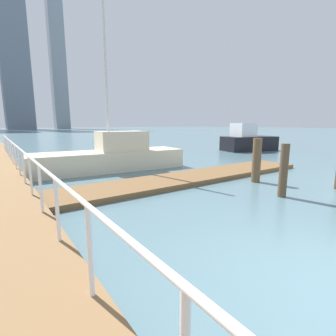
{
  "coord_description": "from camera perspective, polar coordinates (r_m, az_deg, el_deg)",
  "views": [
    {
      "loc": [
        -3.9,
        -1.15,
        2.29
      ],
      "look_at": [
        0.76,
        5.44,
        0.86
      ],
      "focal_mm": 26.55,
      "sensor_mm": 36.0,
      "label": 1
    }
  ],
  "objects": [
    {
      "name": "ground_plane",
      "position": [
        21.63,
        -24.75,
        3.08
      ],
      "size": [
        300.0,
        300.0,
        0.0
      ],
      "primitive_type": "plane",
      "color": "slate"
    },
    {
      "name": "floating_dock",
      "position": [
        10.39,
        5.26,
        -2.19
      ],
      "size": [
        12.44,
        2.0,
        0.18
      ],
      "primitive_type": "cube",
      "color": "brown",
      "rests_on": "ground_plane"
    },
    {
      "name": "boardwalk_railing",
      "position": [
        9.12,
        -30.37,
        2.06
      ],
      "size": [
        0.06,
        26.09,
        1.08
      ],
      "color": "white",
      "rests_on": "boardwalk"
    },
    {
      "name": "dock_piling_0",
      "position": [
        10.42,
        19.67,
        1.67
      ],
      "size": [
        0.34,
        0.34,
        1.75
      ],
      "primitive_type": "cylinder",
      "color": "brown",
      "rests_on": "ground_plane"
    },
    {
      "name": "dock_piling_3",
      "position": [
        8.59,
        25.0,
        -0.54
      ],
      "size": [
        0.26,
        0.26,
        1.7
      ],
      "primitive_type": "cylinder",
      "color": "brown",
      "rests_on": "ground_plane"
    },
    {
      "name": "moored_boat_2",
      "position": [
        22.73,
        17.85,
        5.97
      ],
      "size": [
        4.99,
        3.21,
        2.36
      ],
      "color": "black",
      "rests_on": "ground_plane"
    },
    {
      "name": "moored_boat_3",
      "position": [
        12.8,
        -12.76,
        2.68
      ],
      "size": [
        7.6,
        2.75,
        8.25
      ],
      "color": "beige",
      "rests_on": "ground_plane"
    },
    {
      "name": "skyline_tower_3",
      "position": [
        130.34,
        -32.05,
        22.18
      ],
      "size": [
        10.65,
        13.59,
        65.64
      ],
      "primitive_type": "cube",
      "rotation": [
        0.0,
        0.0,
        0.01
      ],
      "color": "slate",
      "rests_on": "ground_plane"
    },
    {
      "name": "skyline_tower_4",
      "position": [
        135.56,
        -24.17,
        22.92
      ],
      "size": [
        6.98,
        11.41,
        68.62
      ],
      "primitive_type": "cube",
      "rotation": [
        0.0,
        0.0,
        -0.08
      ],
      "color": "#8C939E",
      "rests_on": "ground_plane"
    }
  ]
}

